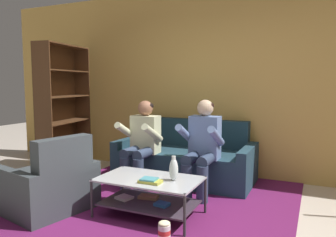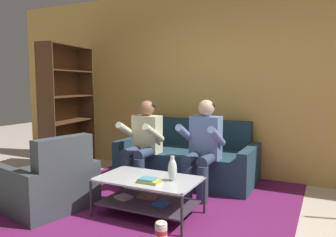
{
  "view_description": "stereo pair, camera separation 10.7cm",
  "coord_description": "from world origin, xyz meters",
  "px_view_note": "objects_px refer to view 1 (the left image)",
  "views": [
    {
      "loc": [
        1.29,
        -2.51,
        1.42
      ],
      "look_at": [
        -0.28,
        0.93,
        1.02
      ],
      "focal_mm": 35.0,
      "sensor_mm": 36.0,
      "label": 1
    },
    {
      "loc": [
        1.39,
        -2.47,
        1.42
      ],
      "look_at": [
        -0.28,
        0.93,
        1.02
      ],
      "focal_mm": 35.0,
      "sensor_mm": 36.0,
      "label": 2
    }
  ],
  "objects_px": {
    "person_seated_left": "(142,140)",
    "popcorn_tub": "(164,232)",
    "bookshelf": "(61,123)",
    "armchair": "(49,186)",
    "coffee_table": "(149,191)",
    "couch": "(186,160)",
    "person_seated_right": "(202,144)",
    "vase": "(174,169)",
    "book_stack": "(150,181)"
  },
  "relations": [
    {
      "from": "person_seated_left",
      "to": "bookshelf",
      "type": "height_order",
      "value": "bookshelf"
    },
    {
      "from": "person_seated_right",
      "to": "couch",
      "type": "bearing_deg",
      "value": 128.61
    },
    {
      "from": "coffee_table",
      "to": "person_seated_left",
      "type": "bearing_deg",
      "value": 123.36
    },
    {
      "from": "person_seated_left",
      "to": "coffee_table",
      "type": "xyz_separation_m",
      "value": [
        0.57,
        -0.87,
        -0.38
      ]
    },
    {
      "from": "vase",
      "to": "book_stack",
      "type": "xyz_separation_m",
      "value": [
        -0.19,
        -0.17,
        -0.1
      ]
    },
    {
      "from": "person_seated_left",
      "to": "armchair",
      "type": "xyz_separation_m",
      "value": [
        -0.52,
        -1.19,
        -0.37
      ]
    },
    {
      "from": "person_seated_right",
      "to": "coffee_table",
      "type": "relative_size",
      "value": 1.12
    },
    {
      "from": "person_seated_right",
      "to": "person_seated_left",
      "type": "bearing_deg",
      "value": -179.81
    },
    {
      "from": "couch",
      "to": "coffee_table",
      "type": "xyz_separation_m",
      "value": [
        0.13,
        -1.41,
        -0.02
      ]
    },
    {
      "from": "bookshelf",
      "to": "coffee_table",
      "type": "bearing_deg",
      "value": -25.33
    },
    {
      "from": "bookshelf",
      "to": "armchair",
      "type": "height_order",
      "value": "bookshelf"
    },
    {
      "from": "couch",
      "to": "armchair",
      "type": "distance_m",
      "value": 1.99
    },
    {
      "from": "person_seated_right",
      "to": "coffee_table",
      "type": "distance_m",
      "value": 1.0
    },
    {
      "from": "person_seated_right",
      "to": "book_stack",
      "type": "height_order",
      "value": "person_seated_right"
    },
    {
      "from": "book_stack",
      "to": "bookshelf",
      "type": "height_order",
      "value": "bookshelf"
    },
    {
      "from": "vase",
      "to": "bookshelf",
      "type": "xyz_separation_m",
      "value": [
        -2.4,
        0.98,
        0.26
      ]
    },
    {
      "from": "person_seated_left",
      "to": "armchair",
      "type": "height_order",
      "value": "person_seated_left"
    },
    {
      "from": "bookshelf",
      "to": "popcorn_tub",
      "type": "bearing_deg",
      "value": -30.53
    },
    {
      "from": "person_seated_left",
      "to": "book_stack",
      "type": "relative_size",
      "value": 5.2
    },
    {
      "from": "popcorn_tub",
      "to": "coffee_table",
      "type": "bearing_deg",
      "value": 130.07
    },
    {
      "from": "vase",
      "to": "bookshelf",
      "type": "bearing_deg",
      "value": 157.87
    },
    {
      "from": "person_seated_right",
      "to": "coffee_table",
      "type": "xyz_separation_m",
      "value": [
        -0.3,
        -0.87,
        -0.39
      ]
    },
    {
      "from": "popcorn_tub",
      "to": "book_stack",
      "type": "bearing_deg",
      "value": 132.99
    },
    {
      "from": "bookshelf",
      "to": "book_stack",
      "type": "bearing_deg",
      "value": -27.43
    },
    {
      "from": "coffee_table",
      "to": "popcorn_tub",
      "type": "distance_m",
      "value": 0.66
    },
    {
      "from": "person_seated_right",
      "to": "bookshelf",
      "type": "distance_m",
      "value": 2.43
    },
    {
      "from": "vase",
      "to": "book_stack",
      "type": "height_order",
      "value": "vase"
    },
    {
      "from": "couch",
      "to": "person_seated_right",
      "type": "height_order",
      "value": "person_seated_right"
    },
    {
      "from": "couch",
      "to": "bookshelf",
      "type": "bearing_deg",
      "value": -168.4
    },
    {
      "from": "person_seated_left",
      "to": "armchair",
      "type": "bearing_deg",
      "value": -113.68
    },
    {
      "from": "popcorn_tub",
      "to": "vase",
      "type": "bearing_deg",
      "value": 104.69
    },
    {
      "from": "person_seated_right",
      "to": "vase",
      "type": "distance_m",
      "value": 0.85
    },
    {
      "from": "book_stack",
      "to": "armchair",
      "type": "bearing_deg",
      "value": -171.12
    },
    {
      "from": "person_seated_right",
      "to": "armchair",
      "type": "xyz_separation_m",
      "value": [
        -1.39,
        -1.2,
        -0.39
      ]
    },
    {
      "from": "couch",
      "to": "armchair",
      "type": "height_order",
      "value": "couch"
    },
    {
      "from": "couch",
      "to": "coffee_table",
      "type": "relative_size",
      "value": 1.82
    },
    {
      "from": "armchair",
      "to": "popcorn_tub",
      "type": "relative_size",
      "value": 5.01
    },
    {
      "from": "coffee_table",
      "to": "vase",
      "type": "height_order",
      "value": "vase"
    },
    {
      "from": "person_seated_left",
      "to": "popcorn_tub",
      "type": "bearing_deg",
      "value": -54.08
    },
    {
      "from": "person_seated_left",
      "to": "popcorn_tub",
      "type": "relative_size",
      "value": 5.76
    },
    {
      "from": "coffee_table",
      "to": "vase",
      "type": "relative_size",
      "value": 4.17
    },
    {
      "from": "couch",
      "to": "vase",
      "type": "relative_size",
      "value": 7.59
    },
    {
      "from": "person_seated_right",
      "to": "vase",
      "type": "xyz_separation_m",
      "value": [
        -0.02,
        -0.84,
        -0.13
      ]
    },
    {
      "from": "couch",
      "to": "popcorn_tub",
      "type": "distance_m",
      "value": 1.99
    },
    {
      "from": "couch",
      "to": "person_seated_left",
      "type": "height_order",
      "value": "person_seated_left"
    },
    {
      "from": "person_seated_left",
      "to": "vase",
      "type": "xyz_separation_m",
      "value": [
        0.85,
        -0.84,
        -0.11
      ]
    },
    {
      "from": "coffee_table",
      "to": "bookshelf",
      "type": "xyz_separation_m",
      "value": [
        -2.12,
        1.01,
        0.52
      ]
    },
    {
      "from": "coffee_table",
      "to": "popcorn_tub",
      "type": "bearing_deg",
      "value": -49.93
    },
    {
      "from": "couch",
      "to": "person_seated_right",
      "type": "bearing_deg",
      "value": -51.39
    },
    {
      "from": "couch",
      "to": "vase",
      "type": "bearing_deg",
      "value": -73.47
    }
  ]
}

